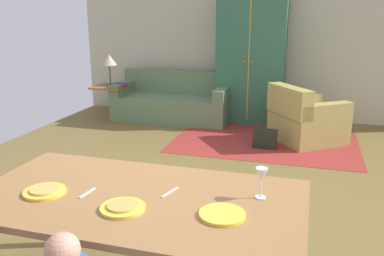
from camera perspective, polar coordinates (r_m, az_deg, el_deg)
ground_plane at (r=4.44m, az=2.56°, el=-8.29°), size 6.45×6.41×0.02m
back_wall at (r=7.27m, az=9.02°, el=12.06°), size 6.45×0.10×2.70m
dining_table at (r=2.49m, az=-7.76°, el=-10.68°), size 1.97×1.05×0.76m
plate_near_man at (r=2.62m, az=-19.89°, el=-8.38°), size 0.25×0.25×0.02m
pizza_near_man at (r=2.62m, az=-19.93°, el=-8.07°), size 0.17×0.17×0.01m
plate_near_child at (r=2.31m, az=-9.66°, el=-10.95°), size 0.25×0.25×0.02m
pizza_near_child at (r=2.30m, az=-9.68°, el=-10.62°), size 0.17×0.17×0.01m
plate_near_woman at (r=2.22m, az=4.24°, el=-11.96°), size 0.25×0.25×0.02m
wine_glass at (r=2.39m, az=9.69°, el=-6.73°), size 0.07×0.07×0.19m
fork at (r=2.55m, az=-14.42°, el=-8.77°), size 0.03×0.15×0.01m
knife at (r=2.48m, az=-3.09°, el=-8.93°), size 0.06×0.17×0.01m
area_rug at (r=6.03m, az=10.13°, el=-1.80°), size 2.60×1.80×0.01m
couch at (r=7.13m, az=-2.66°, el=3.64°), size 1.98×0.86×0.82m
armchair at (r=6.07m, az=15.52°, el=1.10°), size 1.20×1.20×0.82m
armoire at (r=6.91m, az=8.30°, el=9.40°), size 1.10×0.59×2.10m
side_table at (r=7.29m, az=-11.23°, el=4.24°), size 0.56×0.56×0.58m
table_lamp at (r=7.19m, az=-11.50°, el=9.17°), size 0.26×0.26×0.54m
book_lower at (r=7.16m, az=-10.07°, el=5.86°), size 0.22×0.16×0.03m
book_upper at (r=7.21m, az=-10.08°, el=6.14°), size 0.22×0.16×0.03m
handbag at (r=5.70m, az=10.17°, el=-1.49°), size 0.32×0.16×0.26m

